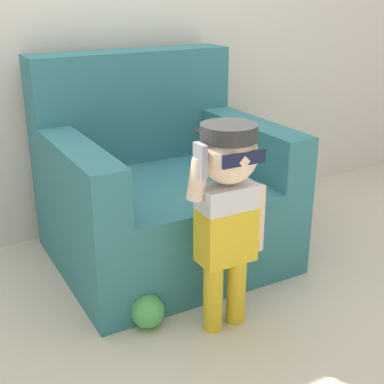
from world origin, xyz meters
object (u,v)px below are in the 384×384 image
Objects in this scene: toy_ball at (148,311)px; side_table at (278,173)px; armchair at (159,190)px; person_child at (228,197)px.

side_table is at bearing 27.88° from toy_ball.
side_table is (0.80, 0.02, -0.05)m from armchair.
armchair is at bearing -178.63° from side_table.
person_child reaches higher than toy_ball.
side_table is at bearing 41.57° from person_child.
side_table is 3.61× the size of toy_ball.
person_child is 1.69× the size of side_table.
armchair is 0.80m from side_table.
side_table is at bearing 1.37° from armchair.
armchair is 2.10× the size of side_table.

